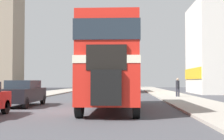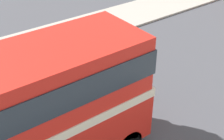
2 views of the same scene
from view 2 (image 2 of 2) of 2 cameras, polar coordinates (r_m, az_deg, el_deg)
car_parked_mid at (r=14.60m, az=-19.81°, el=-0.40°), size 1.68×4.35×1.52m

